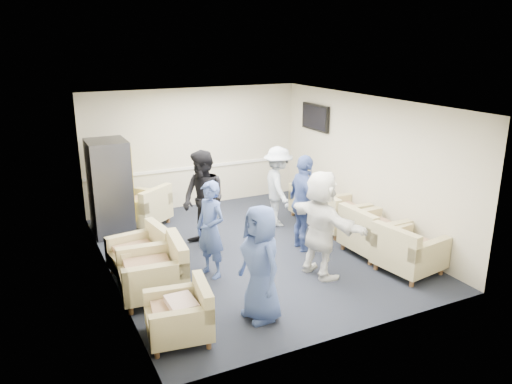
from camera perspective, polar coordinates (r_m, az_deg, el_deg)
name	(u,v)px	position (r m, az deg, el deg)	size (l,w,h in m)	color
floor	(252,251)	(9.21, -0.48, -6.73)	(6.00, 6.00, 0.00)	black
ceiling	(251,102)	(8.49, -0.52, 10.19)	(6.00, 6.00, 0.00)	silver
back_wall	(195,148)	(11.46, -7.01, 5.02)	(5.00, 0.02, 2.70)	beige
front_wall	(356,239)	(6.32, 11.36, -5.25)	(5.00, 0.02, 2.70)	beige
left_wall	(106,199)	(8.05, -16.78, -0.78)	(0.02, 6.00, 2.70)	beige
right_wall	(366,165)	(10.05, 12.49, 3.04)	(0.02, 6.00, 2.70)	beige
chair_rail	(196,167)	(11.54, -6.90, 2.82)	(4.98, 0.04, 0.06)	white
tv	(315,117)	(11.32, 6.79, 8.47)	(0.10, 1.00, 0.58)	black
armchair_left_near	(183,316)	(6.65, -8.39, -13.88)	(0.90, 0.90, 0.63)	tan
armchair_left_mid	(157,273)	(7.67, -11.28, -9.10)	(1.03, 1.03, 0.75)	tan
armchair_left_far	(143,255)	(8.40, -12.81, -7.06)	(0.97, 0.97, 0.69)	tan
armchair_right_near	(407,253)	(8.60, 16.88, -6.66)	(1.04, 1.04, 0.73)	tan
armchair_right_midnear	(371,234)	(9.21, 13.00, -4.69)	(0.97, 0.97, 0.75)	tan
armchair_right_midfar	(339,215)	(10.11, 9.45, -2.63)	(0.90, 0.90, 0.70)	tan
armchair_right_far	(311,204)	(10.82, 6.32, -1.39)	(0.82, 0.82, 0.62)	tan
armchair_corner	(145,209)	(10.54, -12.63, -1.92)	(1.27, 1.27, 0.73)	tan
vending_machine	(110,187)	(10.18, -16.33, 0.52)	(0.76, 0.89, 1.87)	#48494F
backpack	(178,257)	(8.43, -8.89, -7.38)	(0.31, 0.23, 0.50)	black
pillow	(181,304)	(6.57, -8.52, -12.59)	(0.45, 0.34, 0.13)	beige
person_front_left	(261,263)	(6.79, 0.54, -8.17)	(0.80, 0.52, 1.64)	#3D5394
person_mid_left	(211,230)	(8.03, -5.21, -4.32)	(0.58, 0.38, 1.59)	#3D5394
person_back_left	(204,201)	(9.06, -6.00, -1.02)	(0.89, 0.69, 1.83)	black
person_back_right	(278,187)	(10.20, 2.53, 0.61)	(1.07, 0.62, 1.66)	silver
person_mid_right	(304,203)	(9.02, 5.50, -1.29)	(1.04, 0.43, 1.77)	#3D5394
person_front_right	(321,224)	(8.05, 7.43, -3.67)	(1.64, 0.52, 1.77)	white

